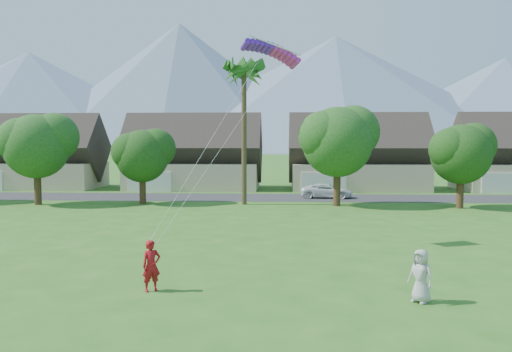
# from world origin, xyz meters

# --- Properties ---
(ground) EXTENTS (500.00, 500.00, 0.00)m
(ground) POSITION_xyz_m (0.00, 0.00, 0.00)
(ground) COLOR #2D6019
(ground) RESTS_ON ground
(street) EXTENTS (90.00, 7.00, 0.01)m
(street) POSITION_xyz_m (0.00, 34.00, 0.01)
(street) COLOR #2D2D30
(street) RESTS_ON ground
(kite_flyer) EXTENTS (0.83, 0.76, 1.90)m
(kite_flyer) POSITION_xyz_m (-3.51, 3.10, 0.95)
(kite_flyer) COLOR #A21217
(kite_flyer) RESTS_ON ground
(watcher) EXTENTS (1.04, 1.06, 1.84)m
(watcher) POSITION_xyz_m (6.06, 2.31, 0.92)
(watcher) COLOR #AFAEAA
(watcher) RESTS_ON ground
(parked_car) EXTENTS (5.16, 2.74, 1.38)m
(parked_car) POSITION_xyz_m (5.68, 34.00, 0.69)
(parked_car) COLOR white
(parked_car) RESTS_ON ground
(mountain_ridge) EXTENTS (540.00, 240.00, 70.00)m
(mountain_ridge) POSITION_xyz_m (10.40, 260.00, 29.07)
(mountain_ridge) COLOR slate
(mountain_ridge) RESTS_ON ground
(houses_row) EXTENTS (72.75, 8.19, 8.86)m
(houses_row) POSITION_xyz_m (0.49, 42.99, 3.44)
(houses_row) COLOR beige
(houses_row) RESTS_ON ground
(tree_row) EXTENTS (62.27, 6.67, 8.45)m
(tree_row) POSITION_xyz_m (-1.14, 27.92, 4.89)
(tree_row) COLOR #47301C
(tree_row) RESTS_ON ground
(fan_palm) EXTENTS (3.00, 3.00, 13.80)m
(fan_palm) POSITION_xyz_m (-2.00, 28.50, 11.80)
(fan_palm) COLOR #4C3D26
(fan_palm) RESTS_ON ground
(parafoil_kite) EXTENTS (3.29, 1.38, 0.50)m
(parafoil_kite) POSITION_xyz_m (0.73, 11.91, 10.35)
(parafoil_kite) COLOR #5D1AC3
(parafoil_kite) RESTS_ON ground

